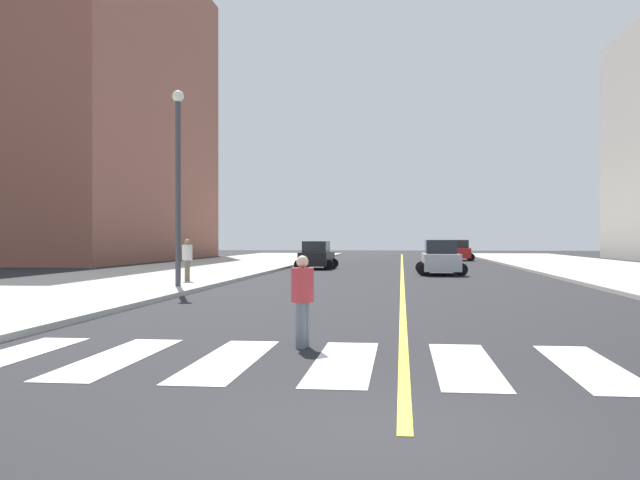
# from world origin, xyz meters

# --- Properties ---
(ground_plane) EXTENTS (220.00, 220.00, 0.00)m
(ground_plane) POSITION_xyz_m (0.00, 0.00, 0.00)
(ground_plane) COLOR black
(sidewalk_kerb_west) EXTENTS (10.00, 120.00, 0.15)m
(sidewalk_kerb_west) POSITION_xyz_m (-12.20, 20.00, 0.07)
(sidewalk_kerb_west) COLOR #B2ADA3
(sidewalk_kerb_west) RESTS_ON ground
(crosswalk_paint) EXTENTS (13.50, 4.00, 0.01)m
(crosswalk_paint) POSITION_xyz_m (0.00, 4.00, 0.01)
(crosswalk_paint) COLOR silver
(crosswalk_paint) RESTS_ON ground
(lane_divider_paint) EXTENTS (0.16, 80.00, 0.01)m
(lane_divider_paint) POSITION_xyz_m (0.00, 40.00, 0.01)
(lane_divider_paint) COLOR yellow
(lane_divider_paint) RESTS_ON ground
(low_rise_brick_west) EXTENTS (16.00, 32.00, 27.12)m
(low_rise_brick_west) POSITION_xyz_m (-27.93, 53.35, 13.56)
(low_rise_brick_west) COLOR brown
(low_rise_brick_west) RESTS_ON ground
(car_silver_nearest) EXTENTS (2.58, 4.11, 1.83)m
(car_silver_nearest) POSITION_xyz_m (2.00, 31.08, 0.85)
(car_silver_nearest) COLOR #B7B7BC
(car_silver_nearest) RESTS_ON ground
(car_black_second) EXTENTS (2.52, 3.95, 1.74)m
(car_black_second) POSITION_xyz_m (-5.30, 37.38, 0.81)
(car_black_second) COLOR black
(car_black_second) RESTS_ON ground
(car_red_third) EXTENTS (2.60, 4.08, 1.79)m
(car_red_third) POSITION_xyz_m (4.98, 56.34, 0.84)
(car_red_third) COLOR red
(car_red_third) RESTS_ON ground
(pedestrian_crossing) EXTENTS (0.39, 0.39, 1.59)m
(pedestrian_crossing) POSITION_xyz_m (-1.73, 5.39, 0.88)
(pedestrian_crossing) COLOR slate
(pedestrian_crossing) RESTS_ON ground
(pedestrian_walking_west) EXTENTS (0.43, 0.43, 1.72)m
(pedestrian_walking_west) POSITION_xyz_m (-8.77, 21.61, 1.10)
(pedestrian_walking_west) COLOR brown
(pedestrian_walking_west) RESTS_ON sidewalk_kerb_west
(street_lamp) EXTENTS (0.44, 0.44, 7.18)m
(street_lamp) POSITION_xyz_m (-8.17, 18.54, 4.40)
(street_lamp) COLOR #38383D
(street_lamp) RESTS_ON sidewalk_kerb_west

